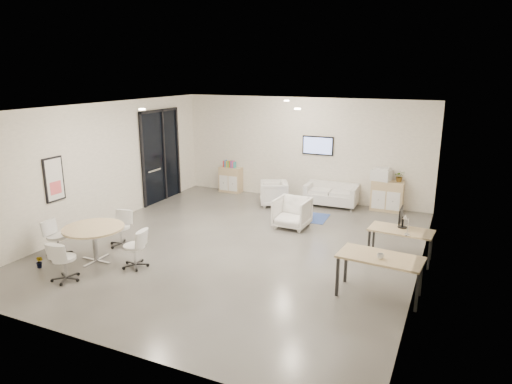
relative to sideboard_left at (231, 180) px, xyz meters
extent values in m
cube|color=#4C4A45|center=(2.45, -4.28, -0.82)|extent=(8.00, 9.00, 0.80)
cube|color=white|center=(2.45, -4.28, 3.18)|extent=(8.00, 9.00, 0.80)
cube|color=white|center=(2.45, 0.62, 1.18)|extent=(8.00, 0.80, 3.20)
cube|color=white|center=(2.45, -9.18, 1.18)|extent=(8.00, 0.80, 3.20)
cube|color=white|center=(-1.95, -4.28, 1.18)|extent=(0.80, 9.00, 3.20)
cube|color=white|center=(6.85, -4.28, 1.18)|extent=(0.80, 9.00, 3.20)
cube|color=black|center=(-1.51, -1.78, 1.01)|extent=(0.02, 1.90, 2.85)
cube|color=black|center=(-1.49, -1.78, 2.39)|extent=(0.06, 1.90, 0.08)
cube|color=black|center=(-1.49, -2.69, 1.01)|extent=(0.06, 0.08, 2.85)
cube|color=black|center=(-1.49, -0.87, 1.01)|extent=(0.06, 0.08, 2.85)
cube|color=black|center=(-1.49, -1.63, 1.01)|extent=(0.06, 0.07, 2.85)
cube|color=#B2B2B7|center=(-1.45, -2.23, 0.63)|extent=(0.04, 0.60, 0.05)
cube|color=black|center=(-1.53, -5.88, 1.13)|extent=(0.04, 0.54, 1.04)
cube|color=white|center=(-1.50, -5.88, 1.13)|extent=(0.01, 0.46, 0.96)
cube|color=#F15C64|center=(-1.50, -5.88, 0.93)|extent=(0.01, 0.32, 0.30)
cube|color=black|center=(2.95, 0.19, 1.33)|extent=(0.98, 0.05, 0.58)
cube|color=#90A7F9|center=(2.95, 0.16, 1.33)|extent=(0.90, 0.01, 0.50)
cylinder|color=#FFEAC6|center=(0.65, -5.28, 2.76)|extent=(0.14, 0.14, 0.03)
cylinder|color=#FFEAC6|center=(3.65, -3.78, 2.76)|extent=(0.14, 0.14, 0.03)
cylinder|color=#FFEAC6|center=(2.45, -1.28, 2.76)|extent=(0.14, 0.14, 0.03)
cube|color=tan|center=(0.00, 0.00, 0.00)|extent=(0.75, 0.37, 0.84)
cube|color=white|center=(-0.17, -0.19, -0.08)|extent=(0.31, 0.02, 0.50)
cube|color=white|center=(0.17, -0.19, -0.08)|extent=(0.31, 0.02, 0.50)
cube|color=tan|center=(5.16, -0.02, 0.03)|extent=(0.90, 0.42, 0.90)
cube|color=white|center=(4.95, -0.24, -0.06)|extent=(0.38, 0.02, 0.54)
cube|color=white|center=(5.36, -0.24, -0.06)|extent=(0.38, 0.02, 0.54)
cube|color=red|center=(-0.23, 0.00, 0.53)|extent=(0.04, 0.14, 0.22)
cube|color=#337FCC|center=(-0.18, 0.00, 0.53)|extent=(0.04, 0.14, 0.22)
cube|color=gold|center=(-0.12, 0.00, 0.53)|extent=(0.04, 0.14, 0.22)
cube|color=#4CB24C|center=(-0.07, 0.00, 0.53)|extent=(0.04, 0.14, 0.22)
cube|color=#CC6619|center=(-0.01, 0.00, 0.53)|extent=(0.04, 0.14, 0.22)
cube|color=purple|center=(0.05, 0.00, 0.53)|extent=(0.04, 0.14, 0.22)
cube|color=#E54C7F|center=(0.10, 0.00, 0.53)|extent=(0.04, 0.14, 0.22)
cube|color=teal|center=(0.16, 0.00, 0.53)|extent=(0.04, 0.14, 0.22)
cube|color=white|center=(4.95, -0.02, 0.63)|extent=(0.59, 0.52, 0.31)
cube|color=white|center=(4.95, -0.02, 0.82)|extent=(0.45, 0.39, 0.07)
cube|color=beige|center=(3.54, -0.22, -0.18)|extent=(1.57, 0.82, 0.29)
cube|color=beige|center=(3.54, 0.08, 0.12)|extent=(1.56, 0.22, 0.29)
cube|color=beige|center=(2.83, -0.22, -0.03)|extent=(0.16, 0.78, 0.58)
cube|color=beige|center=(4.25, -0.22, -0.03)|extent=(0.16, 0.78, 0.58)
cube|color=#324999|center=(3.08, -1.60, -0.41)|extent=(1.49, 1.03, 0.01)
imported|color=beige|center=(1.93, -0.89, -0.01)|extent=(1.02, 1.04, 0.82)
imported|color=beige|center=(3.14, -2.56, 0.01)|extent=(0.86, 0.81, 0.87)
cube|color=tan|center=(6.00, -3.59, 0.25)|extent=(1.37, 0.76, 0.04)
cube|color=black|center=(5.39, -3.88, -0.09)|extent=(0.05, 0.05, 0.65)
cube|color=black|center=(6.61, -3.88, -0.09)|extent=(0.05, 0.05, 0.65)
cube|color=black|center=(5.39, -3.31, -0.09)|extent=(0.05, 0.05, 0.65)
cube|color=black|center=(6.61, -3.31, -0.09)|extent=(0.05, 0.05, 0.65)
cube|color=tan|center=(5.87, -5.46, 0.33)|extent=(1.53, 0.86, 0.04)
cube|color=black|center=(5.19, -5.78, -0.06)|extent=(0.05, 0.05, 0.73)
cube|color=black|center=(6.56, -5.78, -0.06)|extent=(0.05, 0.05, 0.73)
cube|color=black|center=(5.19, -5.15, -0.06)|extent=(0.05, 0.05, 0.73)
cube|color=black|center=(6.56, -5.15, -0.06)|extent=(0.05, 0.05, 0.73)
cylinder|color=black|center=(6.00, -3.44, 0.28)|extent=(0.20, 0.20, 0.02)
cube|color=black|center=(6.00, -3.44, 0.40)|extent=(0.04, 0.03, 0.24)
cube|color=black|center=(5.95, -3.44, 0.55)|extent=(0.03, 0.50, 0.32)
cylinder|color=tan|center=(0.06, -6.40, 0.34)|extent=(1.28, 1.28, 0.04)
cylinder|color=#B2B2B7|center=(0.06, -6.40, -0.05)|extent=(0.10, 0.10, 0.73)
cube|color=#B2B2B7|center=(0.06, -6.40, -0.40)|extent=(0.75, 0.06, 0.03)
cube|color=#B2B2B7|center=(0.06, -6.40, -0.40)|extent=(0.06, 0.75, 0.03)
imported|color=#3F7F3F|center=(5.47, -0.01, 0.60)|extent=(0.36, 0.38, 0.25)
imported|color=#3F7F3F|center=(-0.75, -7.16, -0.36)|extent=(0.20, 0.29, 0.12)
imported|color=white|center=(5.89, -5.57, 0.41)|extent=(0.14, 0.13, 0.12)
camera|label=1|loc=(6.98, -13.28, 3.56)|focal=32.00mm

